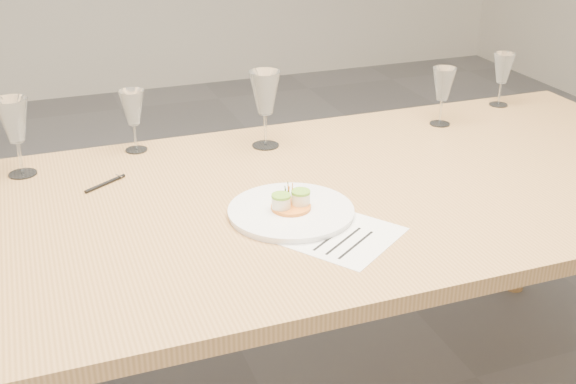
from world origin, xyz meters
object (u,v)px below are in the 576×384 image
object	(u,v)px
wine_glass_0	(14,122)
wine_glass_3	(443,85)
wine_glass_2	(265,94)
recipe_sheet	(328,231)
wine_glass_1	(133,109)
dining_table	(280,221)
dinner_plate	(291,210)
wine_glass_4	(503,69)
ballpoint_pen	(105,183)

from	to	relation	value
wine_glass_0	wine_glass_3	xyz separation A→B (m)	(1.24, -0.04, -0.02)
wine_glass_2	wine_glass_3	xyz separation A→B (m)	(0.57, -0.01, -0.03)
recipe_sheet	wine_glass_1	distance (m)	0.73
dining_table	wine_glass_1	world-z (taller)	wine_glass_1
dinner_plate	wine_glass_2	xyz separation A→B (m)	(0.09, 0.44, 0.14)
recipe_sheet	dinner_plate	bearing A→B (deg)	79.31
recipe_sheet	wine_glass_0	bearing A→B (deg)	102.69
wine_glass_2	wine_glass_3	distance (m)	0.57
wine_glass_1	wine_glass_3	size ratio (longest dim) A/B	0.98
recipe_sheet	wine_glass_1	world-z (taller)	wine_glass_1
dining_table	wine_glass_4	xyz separation A→B (m)	(0.94, 0.42, 0.19)
dinner_plate	recipe_sheet	bearing A→B (deg)	-65.64
dining_table	wine_glass_1	size ratio (longest dim) A/B	13.53
dining_table	wine_glass_3	world-z (taller)	wine_glass_3
wine_glass_0	wine_glass_1	size ratio (longest dim) A/B	1.18
dinner_plate	ballpoint_pen	world-z (taller)	dinner_plate
wine_glass_2	wine_glass_4	bearing A→B (deg)	5.54
wine_glass_3	dinner_plate	bearing A→B (deg)	-147.13
dinner_plate	wine_glass_4	bearing A→B (deg)	28.95
recipe_sheet	ballpoint_pen	world-z (taller)	ballpoint_pen
dining_table	ballpoint_pen	size ratio (longest dim) A/B	21.47
wine_glass_0	wine_glass_4	bearing A→B (deg)	2.06
dining_table	dinner_plate	size ratio (longest dim) A/B	8.10
dining_table	wine_glass_1	bearing A→B (deg)	122.84
recipe_sheet	wine_glass_1	xyz separation A→B (m)	(-0.32, 0.64, 0.12)
dinner_plate	dining_table	bearing A→B (deg)	86.06
wine_glass_2	wine_glass_4	xyz separation A→B (m)	(0.86, 0.08, -0.03)
wine_glass_1	wine_glass_2	distance (m)	0.37
wine_glass_4	dining_table	bearing A→B (deg)	-155.78
dinner_plate	wine_glass_2	bearing A→B (deg)	78.98
recipe_sheet	wine_glass_0	distance (m)	0.86
wine_glass_3	wine_glass_1	bearing A→B (deg)	173.32
dinner_plate	wine_glass_0	distance (m)	0.76
wine_glass_1	wine_glass_4	world-z (taller)	same
dinner_plate	wine_glass_3	bearing A→B (deg)	32.87
wine_glass_1	wine_glass_4	xyz separation A→B (m)	(1.21, -0.01, 0.00)
wine_glass_1	dining_table	bearing A→B (deg)	-57.16
ballpoint_pen	wine_glass_2	bearing A→B (deg)	-19.75
wine_glass_0	wine_glass_3	world-z (taller)	wine_glass_0
recipe_sheet	dining_table	bearing A→B (deg)	66.26
wine_glass_4	wine_glass_3	bearing A→B (deg)	-161.25
recipe_sheet	wine_glass_4	size ratio (longest dim) A/B	2.08
wine_glass_2	wine_glass_3	bearing A→B (deg)	-1.39
dining_table	wine_glass_1	xyz separation A→B (m)	(-0.28, 0.43, 0.19)
wine_glass_1	wine_glass_2	size ratio (longest dim) A/B	0.80
dinner_plate	recipe_sheet	size ratio (longest dim) A/B	0.80
ballpoint_pen	wine_glass_0	xyz separation A→B (m)	(-0.20, 0.14, 0.14)
dining_table	ballpoint_pen	bearing A→B (deg)	150.59
dining_table	wine_glass_1	distance (m)	0.55
ballpoint_pen	wine_glass_0	distance (m)	0.28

